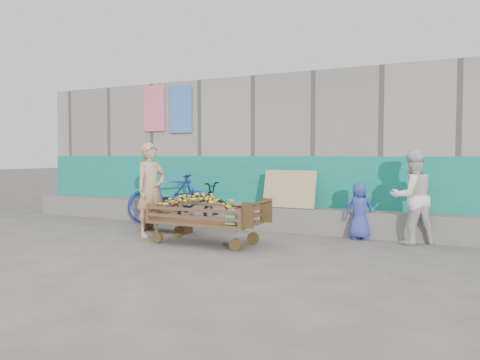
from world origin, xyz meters
The scene contains 9 objects.
ground centered at (0.00, 0.00, 0.00)m, with size 80.00×80.00×0.00m, color #514F4B.
building_wall centered at (0.00, 4.05, 1.47)m, with size 12.00×3.50×3.00m.
banana_cart centered at (-0.54, 0.55, 0.54)m, with size 1.87×0.85×0.80m.
bench centered at (-1.77, 1.26, 0.20)m, with size 1.12×0.33×0.28m.
vendor_man centered at (-1.71, 0.74, 0.82)m, with size 0.60×0.39×1.64m, color tan.
woman centered at (2.46, 2.02, 0.76)m, with size 0.73×0.57×1.51m, color silver.
child centered at (1.62, 2.05, 0.48)m, with size 0.47×0.31×0.97m, color #2E3C98.
bicycle_dark centered at (-1.71, 2.05, 0.45)m, with size 0.59×1.69×0.89m, color black.
bicycle_blue centered at (-2.25, 2.05, 0.54)m, with size 0.51×1.81×1.09m, color navy.
Camera 1 is at (3.31, -5.86, 1.41)m, focal length 35.00 mm.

